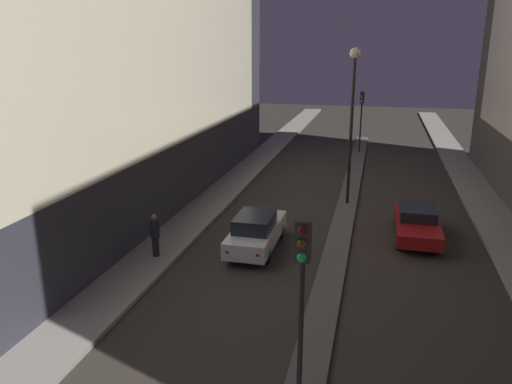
{
  "coord_description": "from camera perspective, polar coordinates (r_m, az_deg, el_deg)",
  "views": [
    {
      "loc": [
        1.34,
        -5.38,
        8.21
      ],
      "look_at": [
        -3.96,
        16.12,
        1.66
      ],
      "focal_mm": 35.0,
      "sensor_mm": 36.0,
      "label": 1
    }
  ],
  "objects": [
    {
      "name": "traffic_light_near",
      "position": [
        10.62,
        5.27,
        -9.63
      ],
      "size": [
        0.32,
        0.42,
        4.69
      ],
      "color": "black",
      "rests_on": "median_strip"
    },
    {
      "name": "car_left_lane",
      "position": [
        20.72,
        0.01,
        -4.5
      ],
      "size": [
        1.7,
        4.51,
        1.59
      ],
      "color": "silver",
      "rests_on": "ground"
    },
    {
      "name": "street_lamp",
      "position": [
        25.88,
        11.01,
        10.64
      ],
      "size": [
        0.55,
        0.55,
        7.98
      ],
      "color": "black",
      "rests_on": "median_strip"
    },
    {
      "name": "car_right_lane",
      "position": [
        23.05,
        17.94,
        -3.36
      ],
      "size": [
        1.81,
        4.52,
        1.36
      ],
      "color": "maroon",
      "rests_on": "ground"
    },
    {
      "name": "pedestrian_on_left_sidewalk",
      "position": [
        20.02,
        -11.47,
        -4.74
      ],
      "size": [
        0.36,
        0.36,
        1.73
      ],
      "color": "black",
      "rests_on": "sidewalk_left"
    },
    {
      "name": "median_strip",
      "position": [
        27.56,
        10.44,
        -1.01
      ],
      "size": [
        1.02,
        39.81,
        0.12
      ],
      "color": "#56544F",
      "rests_on": "ground"
    },
    {
      "name": "traffic_light_mid",
      "position": [
        39.61,
        11.98,
        9.37
      ],
      "size": [
        0.32,
        0.42,
        4.69
      ],
      "color": "black",
      "rests_on": "median_strip"
    }
  ]
}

